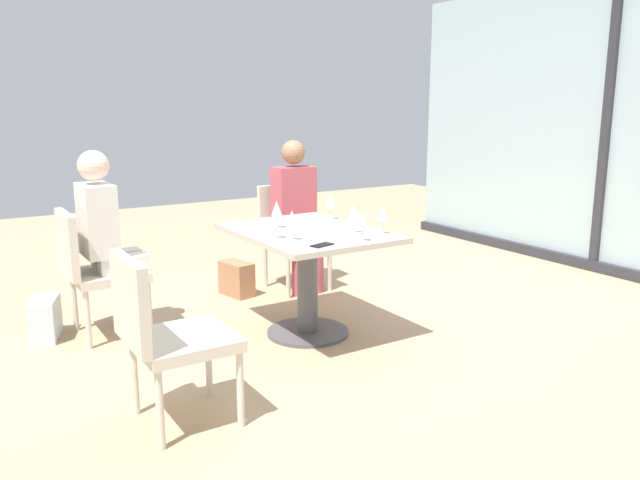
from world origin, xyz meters
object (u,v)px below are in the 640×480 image
chair_far_left (291,230)px  wine_glass_2 (331,201)px  handbag_1 (237,279)px  chair_front_left (93,266)px  wine_glass_0 (276,218)px  wine_glass_6 (363,220)px  wine_glass_3 (353,213)px  handbag_0 (45,319)px  cell_phone_on_table (322,245)px  dining_table_main (307,259)px  wine_glass_1 (277,209)px  coffee_cup (356,220)px  wine_glass_5 (382,214)px  person_front_left (108,234)px  chair_front_right (164,330)px  person_far_left (297,208)px  wine_glass_4 (292,219)px

chair_far_left → wine_glass_2: wine_glass_2 is taller
chair_far_left → handbag_1: size_ratio=2.90×
chair_front_left → wine_glass_0: wine_glass_0 is taller
wine_glass_6 → wine_glass_3: bearing=157.3°
chair_far_left → handbag_0: (0.22, -2.03, -0.36)m
cell_phone_on_table → wine_glass_0: bearing=-173.7°
chair_front_left → dining_table_main: bearing=59.8°
wine_glass_1 → coffee_cup: bearing=62.5°
handbag_1 → wine_glass_5: bearing=2.7°
wine_glass_5 → person_front_left: bearing=-126.5°
wine_glass_1 → wine_glass_6: bearing=20.6°
chair_front_right → handbag_0: size_ratio=2.90×
person_front_left → wine_glass_5: (1.09, 1.47, 0.16)m
person_far_left → wine_glass_5: person_far_left is taller
person_front_left → wine_glass_6: size_ratio=6.81×
wine_glass_4 → handbag_1: bearing=170.9°
chair_front_left → chair_front_right: 1.44m
handbag_1 → wine_glass_6: bearing=-6.8°
person_far_left → handbag_0: (0.11, -2.03, -0.56)m
chair_front_left → handbag_1: chair_front_left is taller
dining_table_main → chair_front_right: chair_front_right is taller
chair_front_right → handbag_1: 2.19m
chair_front_right → person_far_left: size_ratio=0.69×
coffee_cup → handbag_0: 2.19m
chair_front_left → handbag_0: (-0.14, -0.31, -0.36)m
wine_glass_4 → handbag_0: (-1.08, -1.30, -0.72)m
chair_far_left → wine_glass_5: 1.50m
dining_table_main → chair_far_left: bearing=155.7°
wine_glass_1 → wine_glass_3: bearing=40.6°
chair_front_left → wine_glass_1: size_ratio=4.70×
person_far_left → wine_glass_6: (1.45, -0.38, 0.16)m
wine_glass_6 → person_front_left: bearing=-134.4°
chair_front_left → wine_glass_0: bearing=47.6°
wine_glass_5 → wine_glass_6: same height
wine_glass_0 → coffee_cup: size_ratio=2.06×
wine_glass_3 → cell_phone_on_table: (0.22, -0.38, -0.13)m
person_far_left → coffee_cup: person_far_left is taller
dining_table_main → wine_glass_0: (0.13, -0.31, 0.33)m
chair_front_right → handbag_1: (-1.80, 1.20, -0.36)m
wine_glass_0 → handbag_1: bearing=167.3°
wine_glass_0 → wine_glass_4: (0.09, 0.06, 0.00)m
wine_glass_6 → cell_phone_on_table: (-0.03, -0.27, -0.13)m
wine_glass_1 → handbag_1: bearing=173.4°
chair_front_left → wine_glass_6: wine_glass_6 is taller
chair_front_right → person_front_left: size_ratio=0.69×
person_front_left → coffee_cup: size_ratio=14.00×
wine_glass_5 → handbag_1: size_ratio=0.62×
wine_glass_0 → person_far_left: bearing=144.2°
wine_glass_6 → handbag_0: 2.24m
person_front_left → handbag_1: (-0.36, 1.09, -0.56)m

